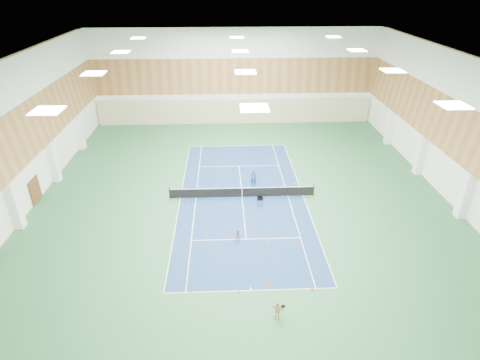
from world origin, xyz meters
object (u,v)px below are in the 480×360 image
coach (253,177)px  ball_cart (260,201)px  tennis_net (242,192)px  child_court (238,236)px  child_apron (277,310)px

coach → ball_cart: 3.70m
tennis_net → child_court: (-0.61, -6.69, -0.02)m
tennis_net → child_apron: bearing=-84.6°
child_apron → ball_cart: bearing=108.6°
tennis_net → child_court: size_ratio=12.14×
child_court → child_apron: size_ratio=0.85×
tennis_net → coach: size_ratio=7.68×
tennis_net → coach: 2.49m
coach → child_court: bearing=81.7°
coach → ball_cart: coach is taller
coach → child_court: coach is taller
coach → child_court: (-1.77, -8.86, -0.31)m
coach → ball_cart: bearing=97.5°
tennis_net → child_apron: (1.33, -14.20, 0.07)m
ball_cart → child_court: bearing=-118.4°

